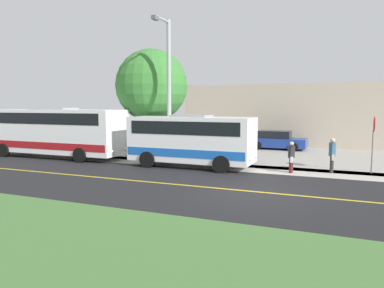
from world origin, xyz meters
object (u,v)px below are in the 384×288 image
object	(u,v)px
transit_bus_rear	(54,130)
street_light_pole	(168,86)
pedestrian_waiting	(291,156)
parked_car_near	(277,140)
shuttle_bus_front	(191,138)
pedestrian_with_bags	(332,154)
tree_curbside	(152,86)
stop_sign	(373,135)
commercial_building	(317,114)

from	to	relation	value
transit_bus_rear	street_light_pole	xyz separation A→B (m)	(-0.32, 8.27, 2.75)
transit_bus_rear	pedestrian_waiting	size ratio (longest dim) A/B	6.40
transit_bus_rear	parked_car_near	size ratio (longest dim) A/B	2.31
shuttle_bus_front	transit_bus_rear	world-z (taller)	transit_bus_rear
pedestrian_with_bags	pedestrian_waiting	distance (m)	2.07
pedestrian_with_bags	tree_curbside	bearing A→B (deg)	-99.25
stop_sign	pedestrian_waiting	bearing A→B (deg)	-70.90
tree_curbside	stop_sign	bearing A→B (deg)	84.40
pedestrian_waiting	shuttle_bus_front	bearing A→B (deg)	-87.14
street_light_pole	commercial_building	world-z (taller)	street_light_pole
stop_sign	street_light_pole	distance (m)	11.19
street_light_pole	parked_car_near	size ratio (longest dim) A/B	1.86
shuttle_bus_front	pedestrian_waiting	xyz separation A→B (m)	(-0.27, 5.41, -0.75)
pedestrian_waiting	commercial_building	bearing A→B (deg)	179.10
shuttle_bus_front	stop_sign	xyz separation A→B (m)	(-1.59, 9.21, 0.37)
tree_curbside	street_light_pole	bearing A→B (deg)	44.05
transit_bus_rear	tree_curbside	bearing A→B (deg)	115.91
pedestrian_with_bags	commercial_building	world-z (taller)	commercial_building
street_light_pole	tree_curbside	size ratio (longest dim) A/B	1.16
street_light_pole	tree_curbside	xyz separation A→B (m)	(-2.52, -2.44, 0.18)
parked_car_near	pedestrian_waiting	bearing A→B (deg)	13.33
pedestrian_with_bags	tree_curbside	world-z (taller)	tree_curbside
pedestrian_with_bags	pedestrian_waiting	xyz separation A→B (m)	(0.76, -1.92, -0.11)
pedestrian_with_bags	pedestrian_waiting	bearing A→B (deg)	-68.34
shuttle_bus_front	pedestrian_waiting	distance (m)	5.47
tree_curbside	commercial_building	size ratio (longest dim) A/B	0.32
pedestrian_waiting	transit_bus_rear	bearing A→B (deg)	-89.18
pedestrian_waiting	street_light_pole	size ratio (longest dim) A/B	0.19
transit_bus_rear	parked_car_near	distance (m)	16.38
shuttle_bus_front	street_light_pole	distance (m)	3.37
pedestrian_waiting	tree_curbside	distance (m)	10.55
pedestrian_with_bags	stop_sign	distance (m)	2.20
transit_bus_rear	tree_curbside	world-z (taller)	tree_curbside
pedestrian_with_bags	tree_curbside	xyz separation A→B (m)	(-1.85, -11.38, 3.76)
parked_car_near	tree_curbside	distance (m)	10.84
shuttle_bus_front	pedestrian_with_bags	size ratio (longest dim) A/B	3.93
transit_bus_rear	pedestrian_with_bags	distance (m)	17.26
shuttle_bus_front	commercial_building	world-z (taller)	commercial_building
parked_car_near	stop_sign	bearing A→B (deg)	36.07
stop_sign	commercial_building	size ratio (longest dim) A/B	0.13
shuttle_bus_front	street_light_pole	xyz separation A→B (m)	(-0.37, -1.61, 2.94)
pedestrian_with_bags	commercial_building	xyz separation A→B (m)	(-15.85, -1.66, 1.62)
shuttle_bus_front	commercial_building	distance (m)	17.84
shuttle_bus_front	stop_sign	size ratio (longest dim) A/B	2.44
street_light_pole	pedestrian_waiting	bearing A→B (deg)	89.20
transit_bus_rear	pedestrian_with_bags	bearing A→B (deg)	93.27
pedestrian_with_bags	street_light_pole	xyz separation A→B (m)	(0.67, -8.94, 3.58)
shuttle_bus_front	street_light_pole	size ratio (longest dim) A/B	0.85
tree_curbside	commercial_building	world-z (taller)	tree_curbside
parked_car_near	commercial_building	size ratio (longest dim) A/B	0.20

